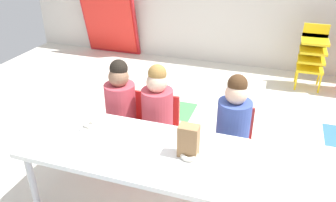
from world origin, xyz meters
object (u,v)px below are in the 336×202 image
Objects in this scene: kid_chair_yellow_stack at (312,53)px; folded_activity_table at (110,21)px; seated_child_far_right at (234,119)px; donut_powdered_on_plate at (90,124)px; paper_plate_near_edge at (90,126)px; seated_child_near_camera at (121,101)px; seated_child_middle_seat at (158,107)px; craft_table at (146,154)px; donut_powdered_loose at (189,155)px; paper_bag_brown at (189,141)px.

folded_activity_table reaches higher than kid_chair_yellow_stack.
seated_child_far_right is 3.38m from folded_activity_table.
kid_chair_yellow_stack is at bearing -6.15° from folded_activity_table.
donut_powdered_on_plate is at bearing -123.06° from kid_chair_yellow_stack.
folded_activity_table is at bearing 114.67° from paper_plate_near_edge.
seated_child_near_camera is 0.33m from seated_child_middle_seat.
donut_powdered_on_plate reaches higher than craft_table.
seated_child_middle_seat is 1.00× the size of seated_child_far_right.
seated_child_near_camera is 0.44m from paper_plate_near_edge.
seated_child_middle_seat is 0.72m from donut_powdered_loose.
seated_child_near_camera is 0.93m from paper_bag_brown.
donut_powdered_on_plate is (-1.00, -0.44, 0.02)m from seated_child_far_right.
seated_child_middle_seat is 9.07× the size of donut_powdered_on_plate.
seated_child_near_camera and seated_child_middle_seat have the same top height.
paper_plate_near_edge is at bearing 0.00° from donut_powdered_on_plate.
donut_powdered_loose is at bearing -9.40° from donut_powdered_on_plate.
seated_child_middle_seat is at bearing 49.47° from donut_powdered_on_plate.
folded_activity_table is at bearing 125.20° from donut_powdered_loose.
seated_child_middle_seat is 1.15× the size of kid_chair_yellow_stack.
seated_child_middle_seat is at bearing -55.17° from folded_activity_table.
folded_activity_table reaches higher than paper_bag_brown.
paper_bag_brown is at bearing -7.70° from donut_powdered_on_plate.
seated_child_near_camera is at bearing -127.47° from kid_chair_yellow_stack.
seated_child_near_camera is 1.00× the size of seated_child_middle_seat.
craft_table is 0.59m from seated_child_middle_seat.
paper_bag_brown reaches higher than craft_table.
paper_plate_near_edge is at bearing -95.40° from seated_child_near_camera.
craft_table is at bearing -14.54° from donut_powdered_on_plate.
donut_powdered_on_plate is (0.00, 0.00, 0.02)m from paper_plate_near_edge.
craft_table is 0.73m from seated_child_near_camera.
seated_child_far_right is at bearing 70.81° from donut_powdered_loose.
seated_child_far_right is at bearing 48.65° from craft_table.
seated_child_far_right is 9.07× the size of donut_powdered_on_plate.
paper_plate_near_edge is 1.53× the size of donut_powdered_loose.
donut_powdered_loose is (0.80, -0.13, 0.01)m from paper_plate_near_edge.
folded_activity_table is 9.20× the size of donut_powdered_loose.
seated_child_near_camera is 0.44m from donut_powdered_on_plate.
donut_powdered_on_plate is (-0.38, -0.44, 0.02)m from seated_child_middle_seat.
folded_activity_table reaches higher than paper_plate_near_edge.
donut_powdered_loose is at bearing -36.93° from seated_child_near_camera.
paper_bag_brown is (0.29, 0.02, 0.16)m from craft_table.
paper_plate_near_edge is (-1.00, -0.44, -0.00)m from seated_child_far_right.
seated_child_far_right is 5.10× the size of paper_plate_near_edge.
donut_powdered_on_plate is (-1.67, -2.56, 0.12)m from kid_chair_yellow_stack.
folded_activity_table reaches higher than seated_child_middle_seat.
seated_child_middle_seat is 5.10× the size of paper_plate_near_edge.
kid_chair_yellow_stack is (0.66, 2.12, -0.10)m from seated_child_far_right.
paper_plate_near_edge is 0.02m from donut_powdered_on_plate.
craft_table is 1.54× the size of folded_activity_table.
folded_activity_table is at bearing 133.60° from seated_child_far_right.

